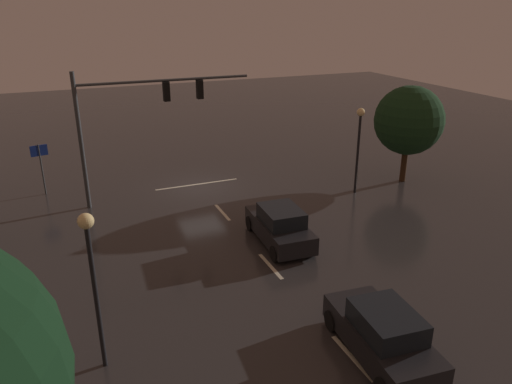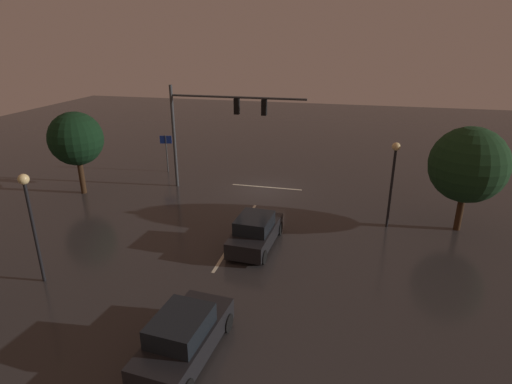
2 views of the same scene
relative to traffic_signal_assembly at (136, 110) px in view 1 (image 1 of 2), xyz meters
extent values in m
plane|color=#2D2B2B|center=(-3.36, -0.64, -4.94)|extent=(80.00, 80.00, 0.00)
cylinder|color=#383A3D|center=(2.88, 0.01, -1.43)|extent=(0.22, 0.22, 7.02)
cylinder|color=#383A3D|center=(-1.61, 0.01, 1.42)|extent=(8.98, 0.14, 0.14)
cube|color=black|center=(-1.61, 0.01, 0.85)|extent=(0.32, 0.36, 1.00)
sphere|color=black|center=(-1.61, -0.18, 1.17)|extent=(0.20, 0.20, 0.20)
sphere|color=black|center=(-1.61, -0.18, 0.85)|extent=(0.20, 0.20, 0.20)
sphere|color=#19F24C|center=(-1.61, -0.18, 0.53)|extent=(0.20, 0.20, 0.20)
cube|color=black|center=(-3.40, 0.01, 0.85)|extent=(0.32, 0.36, 1.00)
sphere|color=black|center=(-3.40, -0.18, 1.17)|extent=(0.20, 0.20, 0.20)
sphere|color=black|center=(-3.40, -0.18, 0.85)|extent=(0.20, 0.20, 0.20)
sphere|color=#19F24C|center=(-3.40, -0.18, 0.53)|extent=(0.20, 0.20, 0.20)
cube|color=beige|center=(-3.36, 3.36, -4.94)|extent=(0.16, 2.20, 0.01)
cube|color=beige|center=(-3.36, 9.36, -4.94)|extent=(0.16, 2.20, 0.01)
cube|color=beige|center=(-3.36, 15.36, -4.94)|extent=(0.16, 2.20, 0.01)
cube|color=beige|center=(-3.36, -1.19, -4.94)|extent=(5.00, 0.16, 0.01)
cube|color=black|center=(-4.64, 7.47, -4.32)|extent=(2.04, 4.40, 0.80)
cube|color=black|center=(-4.63, 7.67, -3.58)|extent=(1.72, 2.19, 0.68)
cylinder|color=black|center=(-3.89, 5.83, -4.60)|extent=(0.26, 0.69, 0.68)
cylinder|color=black|center=(-5.57, 5.93, -4.60)|extent=(0.26, 0.69, 0.68)
cylinder|color=black|center=(-3.71, 9.02, -4.60)|extent=(0.26, 0.69, 0.68)
cylinder|color=black|center=(-5.39, 9.12, -4.60)|extent=(0.26, 0.69, 0.68)
sphere|color=#F9EFC6|center=(-4.11, 5.32, -4.27)|extent=(0.20, 0.20, 0.20)
sphere|color=#F9EFC6|center=(-5.41, 5.40, -4.27)|extent=(0.20, 0.20, 0.20)
cube|color=black|center=(-4.18, 15.57, -4.32)|extent=(2.17, 4.44, 0.80)
cube|color=black|center=(-4.16, 15.77, -3.58)|extent=(1.78, 2.23, 0.68)
cylinder|color=black|center=(-3.49, 13.90, -4.60)|extent=(0.28, 0.70, 0.68)
cylinder|color=black|center=(-5.16, 14.05, -4.60)|extent=(0.28, 0.70, 0.68)
cylinder|color=black|center=(-4.87, 17.24, -4.60)|extent=(0.28, 0.70, 0.68)
sphere|color=#F9EFC6|center=(-3.72, 13.40, -4.27)|extent=(0.20, 0.20, 0.20)
sphere|color=#F9EFC6|center=(-5.02, 13.52, -4.27)|extent=(0.20, 0.20, 0.20)
cylinder|color=black|center=(-11.25, 3.57, -2.73)|extent=(0.14, 0.14, 4.43)
sphere|color=#F9D88C|center=(-11.25, 3.57, -0.33)|extent=(0.44, 0.44, 0.44)
cylinder|color=black|center=(3.58, 12.78, -2.68)|extent=(0.14, 0.14, 4.51)
sphere|color=#F9D88C|center=(3.58, 12.78, -0.25)|extent=(0.44, 0.44, 0.44)
cylinder|color=#383A3D|center=(4.96, -2.96, -3.49)|extent=(0.09, 0.09, 2.90)
cube|color=navy|center=(4.96, -2.96, -2.39)|extent=(0.89, 0.25, 0.60)
cylinder|color=#382314|center=(-15.00, 3.03, -3.83)|extent=(0.36, 0.36, 2.22)
sphere|color=#163319|center=(-15.00, 3.03, -1.22)|extent=(4.01, 4.01, 4.01)
camera|label=1|loc=(3.99, 25.28, 5.08)|focal=34.27mm
camera|label=2|loc=(-9.06, 25.86, 5.12)|focal=29.25mm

